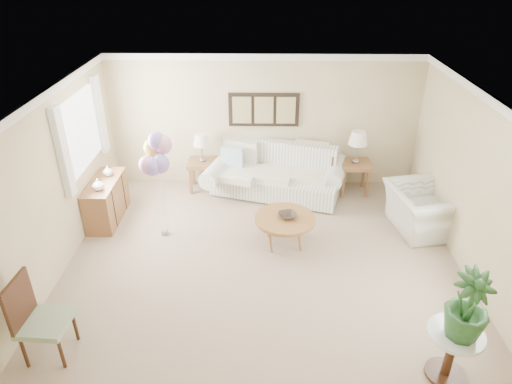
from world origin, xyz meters
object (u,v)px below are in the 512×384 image
accent_chair (37,317)px  balloon_cluster (156,155)px  coffee_table (285,220)px  armchair (421,210)px  sofa (276,175)px

accent_chair → balloon_cluster: balloon_cluster is taller
coffee_table → armchair: bearing=11.5°
coffee_table → accent_chair: bearing=-141.6°
armchair → coffee_table: bearing=91.7°
armchair → sofa: bearing=52.6°
armchair → balloon_cluster: balloon_cluster is taller
balloon_cluster → armchair: bearing=3.2°
accent_chair → coffee_table: bearing=38.4°
sofa → balloon_cluster: bearing=-142.0°
coffee_table → armchair: (2.33, 0.48, -0.08)m
armchair → accent_chair: bearing=108.2°
coffee_table → balloon_cluster: bearing=173.4°
sofa → balloon_cluster: 2.67m
coffee_table → armchair: 2.38m
coffee_table → armchair: size_ratio=0.84×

